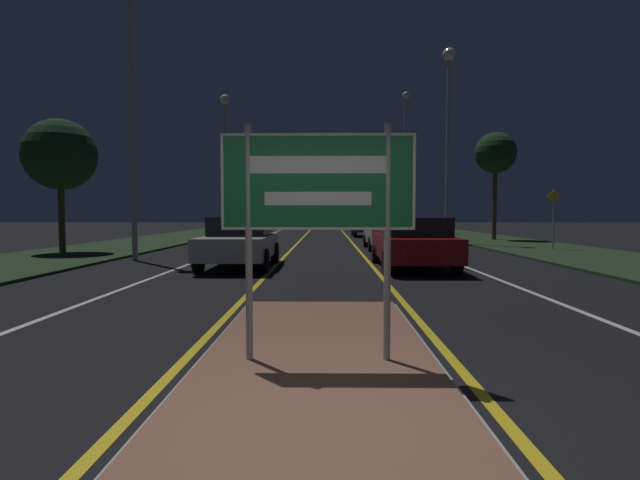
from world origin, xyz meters
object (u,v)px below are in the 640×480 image
object	(u,v)px
highway_sign	(318,193)
car_approaching_0	(240,241)
streetlight_right_near	(448,107)
streetlight_right_far	(406,142)
car_receding_1	(389,232)
warning_sign	(554,213)
streetlight_left_far	(225,138)
streetlight_left_near	(131,67)
car_receding_2	(367,225)
car_receding_0	(413,242)

from	to	relation	value
highway_sign	car_approaching_0	bearing A→B (deg)	104.41
streetlight_right_near	streetlight_right_far	world-z (taller)	streetlight_right_far
streetlight_right_far	car_receding_1	world-z (taller)	streetlight_right_far
streetlight_right_near	warning_sign	distance (m)	7.48
streetlight_left_far	streetlight_left_near	bearing A→B (deg)	-90.28
streetlight_left_far	car_receding_1	bearing A→B (deg)	-46.26
streetlight_left_far	car_approaching_0	xyz separation A→B (m)	(3.79, -16.68, -5.48)
car_receding_1	car_receding_2	size ratio (longest dim) A/B	0.96
car_receding_0	car_approaching_0	size ratio (longest dim) A/B	1.10
streetlight_right_near	car_receding_1	bearing A→B (deg)	-135.46
streetlight_right_far	warning_sign	xyz separation A→B (m)	(3.41, -18.06, -5.52)
streetlight_left_near	car_receding_0	world-z (taller)	streetlight_left_near
car_receding_0	car_receding_1	xyz separation A→B (m)	(0.23, 7.46, -0.01)
car_receding_0	car_receding_2	xyz separation A→B (m)	(0.27, 19.49, 0.01)
streetlight_right_far	car_receding_2	distance (m)	8.91
streetlight_left_near	car_receding_2	distance (m)	20.38
streetlight_right_far	car_receding_0	bearing A→B (deg)	-98.37
streetlight_left_near	streetlight_left_far	world-z (taller)	streetlight_left_near
streetlight_left_near	streetlight_right_far	bearing A→B (deg)	61.05
streetlight_right_near	car_approaching_0	world-z (taller)	streetlight_right_near
car_receding_1	highway_sign	bearing A→B (deg)	-99.45
streetlight_left_near	streetlight_right_far	distance (m)	25.86
streetlight_left_far	car_receding_1	distance (m)	14.17
highway_sign	streetlight_left_far	xyz separation A→B (m)	(-6.24, 26.21, 4.46)
warning_sign	car_receding_1	bearing A→B (deg)	173.77
car_receding_1	warning_sign	bearing A→B (deg)	-6.23
highway_sign	streetlight_left_far	size ratio (longest dim) A/B	0.27
highway_sign	car_receding_2	size ratio (longest dim) A/B	0.53
car_receding_2	warning_sign	bearing A→B (deg)	-62.03
streetlight_left_far	car_receding_2	size ratio (longest dim) A/B	1.98
streetlight_right_far	warning_sign	bearing A→B (deg)	-79.32
streetlight_left_near	car_receding_2	bearing A→B (deg)	62.21
streetlight_left_near	car_receding_1	world-z (taller)	streetlight_left_near
streetlight_left_near	streetlight_right_far	world-z (taller)	streetlight_right_far
car_receding_2	car_approaching_0	xyz separation A→B (m)	(-5.28, -19.27, -0.00)
streetlight_right_near	warning_sign	world-z (taller)	streetlight_right_near
streetlight_left_far	car_approaching_0	bearing A→B (deg)	-77.20
streetlight_right_far	streetlight_right_near	bearing A→B (deg)	-90.39
car_receding_1	car_approaching_0	world-z (taller)	car_approaching_0
car_receding_1	warning_sign	size ratio (longest dim) A/B	1.73
streetlight_right_near	streetlight_left_near	bearing A→B (deg)	-145.38
streetlight_right_near	warning_sign	bearing A→B (deg)	-48.86
highway_sign	car_receding_2	xyz separation A→B (m)	(2.83, 28.81, -1.02)
streetlight_right_far	streetlight_left_near	bearing A→B (deg)	-118.95
streetlight_right_near	warning_sign	xyz separation A→B (m)	(3.50, -4.01, -5.26)
streetlight_right_far	car_receding_1	size ratio (longest dim) A/B	2.53
highway_sign	streetlight_left_near	xyz separation A→B (m)	(-6.31, 11.46, 4.56)
highway_sign	car_receding_0	xyz separation A→B (m)	(2.56, 9.31, -1.03)
car_receding_0	car_receding_1	size ratio (longest dim) A/B	1.12
streetlight_left_far	highway_sign	bearing A→B (deg)	-76.61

